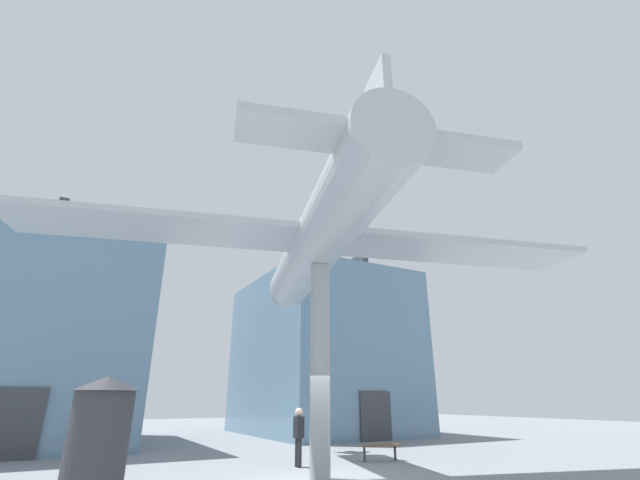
{
  "coord_description": "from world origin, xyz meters",
  "views": [
    {
      "loc": [
        -5.87,
        -10.7,
        1.89
      ],
      "look_at": [
        0.0,
        0.0,
        6.46
      ],
      "focal_mm": 24.0,
      "sensor_mm": 36.0,
      "label": 1
    }
  ],
  "objects_px": {
    "suspended_airplane": "(319,241)",
    "plaza_bench": "(380,447)",
    "support_pylon_central": "(320,364)",
    "visitor_person": "(299,433)",
    "info_kiosk": "(98,444)"
  },
  "relations": [
    {
      "from": "support_pylon_central",
      "to": "plaza_bench",
      "type": "bearing_deg",
      "value": 31.43
    },
    {
      "from": "suspended_airplane",
      "to": "plaza_bench",
      "type": "bearing_deg",
      "value": 45.62
    },
    {
      "from": "visitor_person",
      "to": "plaza_bench",
      "type": "height_order",
      "value": "visitor_person"
    },
    {
      "from": "support_pylon_central",
      "to": "visitor_person",
      "type": "relative_size",
      "value": 3.41
    },
    {
      "from": "visitor_person",
      "to": "info_kiosk",
      "type": "distance_m",
      "value": 6.99
    },
    {
      "from": "plaza_bench",
      "to": "support_pylon_central",
      "type": "bearing_deg",
      "value": -148.57
    },
    {
      "from": "support_pylon_central",
      "to": "suspended_airplane",
      "type": "relative_size",
      "value": 0.33
    },
    {
      "from": "visitor_person",
      "to": "suspended_airplane",
      "type": "bearing_deg",
      "value": 173.49
    },
    {
      "from": "suspended_airplane",
      "to": "info_kiosk",
      "type": "height_order",
      "value": "suspended_airplane"
    },
    {
      "from": "suspended_airplane",
      "to": "plaza_bench",
      "type": "height_order",
      "value": "suspended_airplane"
    },
    {
      "from": "support_pylon_central",
      "to": "plaza_bench",
      "type": "xyz_separation_m",
      "value": [
        3.39,
        2.07,
        -2.38
      ]
    },
    {
      "from": "support_pylon_central",
      "to": "info_kiosk",
      "type": "xyz_separation_m",
      "value": [
        -5.33,
        -1.75,
        -1.64
      ]
    },
    {
      "from": "suspended_airplane",
      "to": "info_kiosk",
      "type": "distance_m",
      "value": 7.77
    },
    {
      "from": "suspended_airplane",
      "to": "info_kiosk",
      "type": "relative_size",
      "value": 7.52
    },
    {
      "from": "info_kiosk",
      "to": "visitor_person",
      "type": "bearing_deg",
      "value": 34.26
    }
  ]
}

